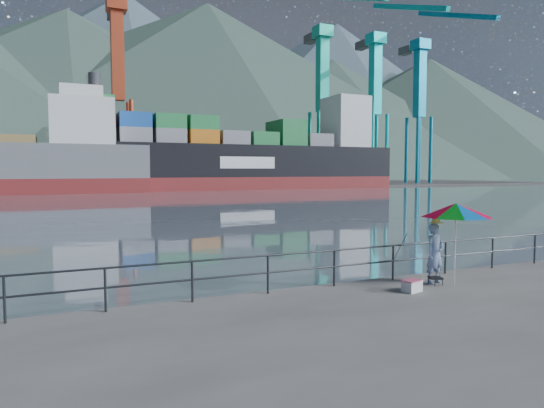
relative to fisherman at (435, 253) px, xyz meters
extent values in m
cube|color=slate|center=(-3.80, -4.36, -1.10)|extent=(24.00, 11.00, 0.50)
cube|color=slate|center=(-3.80, 129.14, -0.85)|extent=(500.00, 280.00, 0.00)
cube|color=#514F4C|center=(6.20, 92.14, -0.85)|extent=(200.00, 40.00, 0.40)
cylinder|color=#2D3033|center=(-3.80, 0.84, 0.15)|extent=(22.00, 0.05, 0.05)
cylinder|color=#2D3033|center=(-3.80, 0.84, -0.30)|extent=(22.00, 0.05, 0.05)
cube|color=#2D3033|center=(-3.80, 0.84, -0.35)|extent=(22.00, 0.06, 1.00)
cone|color=#385147|center=(-3.80, 204.14, 33.15)|extent=(282.88, 282.88, 68.00)
cone|color=#385147|center=(56.20, 209.14, 39.15)|extent=(332.80, 332.80, 80.00)
cone|color=#385147|center=(126.20, 214.14, 30.15)|extent=(257.92, 257.92, 62.00)
cone|color=#385147|center=(196.20, 219.14, 34.15)|extent=(291.20, 291.20, 70.00)
cube|color=red|center=(6.20, 91.14, 1.75)|extent=(6.00, 2.40, 5.20)
cube|color=red|center=(12.70, 91.14, 0.45)|extent=(6.00, 2.40, 2.60)
cube|color=#267F3F|center=(19.20, 91.14, 0.45)|extent=(6.00, 2.40, 2.60)
cube|color=#194CA5|center=(25.70, 91.14, 3.05)|extent=(6.00, 2.40, 7.80)
cube|color=red|center=(32.20, 91.14, 0.45)|extent=(6.00, 2.40, 2.60)
cube|color=orange|center=(38.70, 91.14, 0.45)|extent=(6.00, 2.40, 2.60)
cube|color=#267F3F|center=(45.20, 91.14, 0.45)|extent=(6.00, 2.40, 2.60)
cube|color=red|center=(51.70, 91.14, 1.75)|extent=(6.00, 2.40, 5.20)
cube|color=#267F3F|center=(58.20, 91.14, 0.45)|extent=(6.00, 2.40, 2.60)
cube|color=#194CA5|center=(6.20, 94.14, 1.75)|extent=(6.00, 2.40, 5.20)
cube|color=red|center=(12.70, 94.14, 3.05)|extent=(6.00, 2.40, 7.80)
cube|color=orange|center=(19.20, 94.14, 3.05)|extent=(6.00, 2.40, 7.80)
cube|color=red|center=(25.70, 94.14, 0.45)|extent=(6.00, 2.40, 2.60)
cube|color=orange|center=(32.20, 94.14, 3.05)|extent=(6.00, 2.40, 7.80)
cube|color=yellow|center=(38.70, 94.14, 1.75)|extent=(6.00, 2.40, 5.20)
imported|color=#1C4598|center=(0.00, 0.00, 0.00)|extent=(0.67, 0.48, 1.70)
cylinder|color=white|center=(0.25, -0.50, 0.20)|extent=(0.04, 0.04, 2.11)
cone|color=blue|center=(0.25, -0.50, 1.26)|extent=(2.28, 2.28, 0.39)
cube|color=black|center=(-0.14, -0.19, -0.65)|extent=(0.45, 0.45, 0.04)
cube|color=#2D3033|center=(-0.14, -0.19, -0.76)|extent=(0.29, 0.29, 0.18)
cube|color=silver|center=(-1.26, -0.53, -0.71)|extent=(0.56, 0.45, 0.29)
cylinder|color=black|center=(-0.47, 0.95, -0.85)|extent=(0.64, 1.40, 1.07)
cube|color=silver|center=(-5.90, 69.10, 9.65)|extent=(9.00, 7.55, 7.00)
cube|color=maroon|center=(20.44, 72.17, -0.10)|extent=(59.85, 9.98, 2.50)
cube|color=black|center=(20.44, 72.17, 3.95)|extent=(59.85, 9.98, 5.60)
cube|color=silver|center=(43.19, 72.17, 11.75)|extent=(7.00, 7.98, 10.00)
camera|label=1|loc=(-9.75, -10.50, 2.35)|focal=32.00mm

